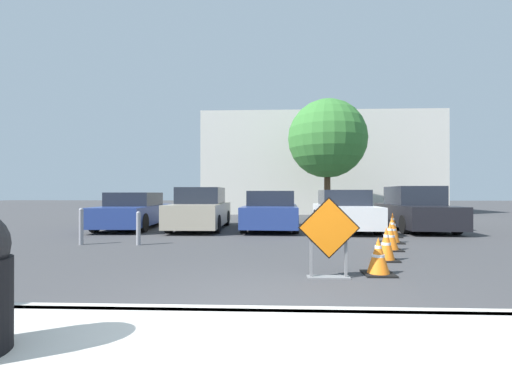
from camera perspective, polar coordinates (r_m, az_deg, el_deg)
ground_plane at (r=13.64m, az=1.93°, el=-5.84°), size 96.00×96.00×0.00m
curb_lip at (r=3.80m, az=0.81°, el=-19.87°), size 26.47×0.20×0.14m
road_closed_sign at (r=5.56m, az=12.04°, el=-7.08°), size 0.97×0.20×1.29m
traffic_cone_nearest at (r=6.09m, az=19.71°, el=-10.09°), size 0.49×0.49×0.62m
traffic_cone_second at (r=7.36m, az=20.88°, el=-8.15°), size 0.44×0.44×0.67m
traffic_cone_third at (r=8.70m, az=21.45°, el=-6.94°), size 0.50×0.50×0.66m
traffic_cone_fourth at (r=9.97m, az=21.71°, el=-5.93°), size 0.53×0.53×0.71m
traffic_cone_fifth at (r=11.27m, az=21.78°, el=-5.16°), size 0.48×0.48×0.75m
parked_car_nearest at (r=14.02m, az=-19.65°, el=-3.04°), size 2.02×4.73×1.37m
parked_car_second at (r=13.02m, az=-9.19°, el=-2.97°), size 1.85×4.35×1.56m
parked_car_third at (r=12.74m, az=2.54°, el=-3.25°), size 2.09×4.22×1.43m
parked_car_fourth at (r=12.87m, az=14.41°, el=-3.14°), size 1.99×4.30×1.46m
parked_car_fifth at (r=13.92m, az=24.87°, el=-2.75°), size 1.98×4.54×1.59m
bollard_nearest at (r=9.41m, az=-19.01°, el=-5.55°), size 0.12×0.12×0.88m
bollard_second at (r=10.05m, az=-27.12°, el=-4.95°), size 0.12×0.12×0.96m
building_facade_backdrop at (r=24.06m, az=10.23°, el=4.40°), size 15.30×5.00×6.53m
street_tree_behind_lot at (r=18.17m, az=11.79°, el=8.67°), size 4.03×4.03×6.16m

